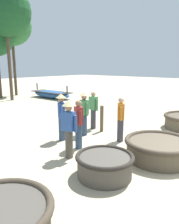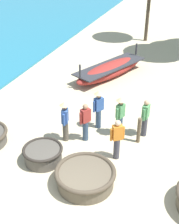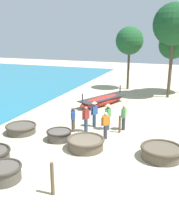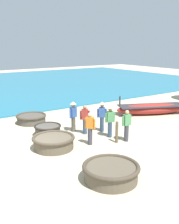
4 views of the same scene
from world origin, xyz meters
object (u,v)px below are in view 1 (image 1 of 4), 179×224
object	(u,v)px
coracle_front_left	(159,148)
fisherman_with_hat	(61,114)
fisherman_crouching	(79,123)
long_boat_red_hull	(51,94)
fisherman_by_coracle	(93,109)
fisherman_standing_left	(84,111)
fisherman_hauling	(121,118)
tree_tall_back	(6,11)
mooring_post_shoreline	(102,119)
coracle_weathered	(105,165)
fisherman_standing_right	(69,126)
tree_right_mid	(12,26)

from	to	relation	value
coracle_front_left	fisherman_with_hat	size ratio (longest dim) A/B	1.17
fisherman_crouching	long_boat_red_hull	bearing A→B (deg)	54.50
long_boat_red_hull	fisherman_with_hat	xyz separation A→B (m)	(-6.42, -8.26, 0.63)
fisherman_crouching	coracle_front_left	bearing A→B (deg)	-69.16
fisherman_by_coracle	fisherman_with_hat	distance (m)	1.87
coracle_front_left	fisherman_standing_left	xyz separation A→B (m)	(0.26, 3.08, 0.64)
fisherman_crouching	fisherman_with_hat	distance (m)	1.02
fisherman_hauling	tree_tall_back	world-z (taller)	tree_tall_back
fisherman_hauling	fisherman_with_hat	bearing A→B (deg)	127.11
coracle_front_left	mooring_post_shoreline	size ratio (longest dim) A/B	1.85
long_boat_red_hull	mooring_post_shoreline	distance (m)	9.87
coracle_weathered	fisherman_hauling	bearing A→B (deg)	24.32
long_boat_red_hull	fisherman_standing_right	bearing A→B (deg)	-127.46
coracle_front_left	long_boat_red_hull	world-z (taller)	long_boat_red_hull
fisherman_standing_right	tree_right_mid	xyz separation A→B (m)	(6.38, 13.24, 4.90)
long_boat_red_hull	fisherman_crouching	bearing A→B (deg)	-125.50
coracle_weathered	fisherman_hauling	distance (m)	2.64
coracle_front_left	fisherman_standing_left	size ratio (longest dim) A/B	1.17
fisherman_standing_left	tree_right_mid	bearing A→B (deg)	69.55
coracle_weathered	fisherman_standing_left	size ratio (longest dim) A/B	0.85
fisherman_standing_left	tree_right_mid	distance (m)	13.89
long_boat_red_hull	fisherman_with_hat	distance (m)	10.48
fisherman_standing_right	fisherman_with_hat	xyz separation A→B (m)	(0.88, 1.27, 0.00)
fisherman_crouching	tree_right_mid	bearing A→B (deg)	66.35
fisherman_hauling	tree_right_mid	distance (m)	15.12
tree_right_mid	fisherman_with_hat	bearing A→B (deg)	-114.67
long_boat_red_hull	tree_right_mid	distance (m)	6.72
fisherman_standing_left	coracle_front_left	bearing A→B (deg)	-94.77
fisherman_by_coracle	tree_right_mid	distance (m)	13.39
fisherman_with_hat	mooring_post_shoreline	distance (m)	1.87
fisherman_crouching	mooring_post_shoreline	bearing A→B (deg)	15.92
fisherman_standing_left	tree_tall_back	bearing A→B (deg)	74.27
fisherman_by_coracle	fisherman_with_hat	size ratio (longest dim) A/B	0.94
tree_right_mid	long_boat_red_hull	bearing A→B (deg)	-75.91
tree_right_mid	fisherman_standing_right	bearing A→B (deg)	-115.73
fisherman_hauling	fisherman_by_coracle	size ratio (longest dim) A/B	1.00
fisherman_standing_right	fisherman_with_hat	distance (m)	1.55
fisherman_by_coracle	tree_tall_back	world-z (taller)	tree_tall_back
coracle_weathered	fisherman_with_hat	distance (m)	3.00
coracle_weathered	fisherman_with_hat	size ratio (longest dim) A/B	0.85
mooring_post_shoreline	tree_right_mid	bearing A→B (deg)	73.26
fisherman_with_hat	tree_tall_back	world-z (taller)	tree_tall_back
fisherman_hauling	fisherman_standing_left	world-z (taller)	fisherman_standing_left
fisherman_standing_left	tree_right_mid	size ratio (longest dim) A/B	0.22
long_boat_red_hull	tree_tall_back	world-z (taller)	tree_tall_back
fisherman_with_hat	coracle_front_left	bearing A→B (deg)	-78.05
mooring_post_shoreline	fisherman_crouching	bearing A→B (deg)	-164.08
long_boat_red_hull	fisherman_by_coracle	world-z (taller)	fisherman_by_coracle
fisherman_crouching	fisherman_by_coracle	xyz separation A→B (m)	(2.05, 1.08, 0.00)
tree_right_mid	fisherman_by_coracle	bearing A→B (deg)	-106.98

